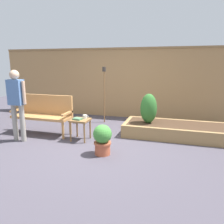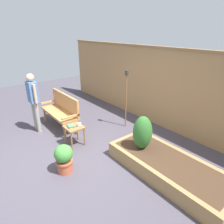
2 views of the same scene
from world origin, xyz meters
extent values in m
plane|color=#47424C|center=(0.00, 0.00, 0.00)|extent=(14.00, 14.00, 0.00)
cube|color=#A37A4C|center=(0.00, 2.60, 1.05)|extent=(8.40, 0.10, 2.10)
cube|color=olive|center=(0.00, 2.60, 2.13)|extent=(8.40, 0.14, 0.06)
cylinder|color=#B77F47|center=(-0.81, 0.47, 0.20)|extent=(0.06, 0.06, 0.40)
cylinder|color=#B77F47|center=(-0.81, 0.11, 0.20)|extent=(0.06, 0.06, 0.40)
cylinder|color=#B77F47|center=(-2.13, 0.47, 0.20)|extent=(0.06, 0.06, 0.40)
cylinder|color=#B77F47|center=(-2.13, 0.11, 0.20)|extent=(0.06, 0.06, 0.40)
cube|color=#B77F47|center=(-1.47, 0.29, 0.43)|extent=(1.44, 0.48, 0.06)
cube|color=#B77F47|center=(-1.47, 0.50, 0.70)|extent=(1.44, 0.06, 0.48)
cube|color=#B77F47|center=(-2.16, 0.29, 0.56)|extent=(0.06, 0.48, 0.04)
cube|color=#B77F47|center=(-0.78, 0.29, 0.56)|extent=(0.06, 0.48, 0.04)
cylinder|color=olive|center=(-0.24, 0.33, 0.22)|extent=(0.04, 0.04, 0.44)
cylinder|color=olive|center=(-0.24, 0.00, 0.22)|extent=(0.04, 0.04, 0.44)
cylinder|color=olive|center=(-0.57, 0.33, 0.22)|extent=(0.04, 0.04, 0.44)
cylinder|color=olive|center=(-0.57, 0.00, 0.22)|extent=(0.04, 0.04, 0.44)
cube|color=olive|center=(-0.40, 0.17, 0.46)|extent=(0.40, 0.40, 0.04)
cylinder|color=silver|center=(-0.33, 0.27, 0.52)|extent=(0.09, 0.09, 0.08)
torus|color=silver|center=(-0.28, 0.27, 0.52)|extent=(0.06, 0.01, 0.06)
cube|color=#4C7A56|center=(-0.44, 0.11, 0.50)|extent=(0.21, 0.17, 0.04)
cylinder|color=#B75638|center=(0.34, -0.46, 0.10)|extent=(0.29, 0.29, 0.21)
cylinder|color=#B75638|center=(0.34, -0.46, 0.23)|extent=(0.33, 0.33, 0.04)
sphere|color=#428938|center=(0.34, -0.46, 0.40)|extent=(0.35, 0.35, 0.35)
cube|color=#997547|center=(1.64, 0.59, 0.15)|extent=(2.40, 0.09, 0.30)
cube|color=#997547|center=(1.64, 1.50, 0.15)|extent=(2.40, 0.09, 0.30)
cube|color=#997547|center=(0.48, 1.04, 0.15)|extent=(0.09, 0.82, 0.30)
cube|color=#422D1E|center=(1.64, 1.04, 0.15)|extent=(2.22, 0.82, 0.30)
cylinder|color=brown|center=(1.00, 0.96, 0.33)|extent=(0.04, 0.04, 0.06)
ellipsoid|color=#2D6628|center=(1.00, 0.96, 0.65)|extent=(0.39, 0.39, 0.70)
cylinder|color=brown|center=(-0.37, 1.77, 0.73)|extent=(0.03, 0.03, 1.46)
cylinder|color=#332D28|center=(-0.37, 1.77, 1.53)|extent=(0.10, 0.10, 0.13)
cylinder|color=gray|center=(-1.58, -0.27, 0.41)|extent=(0.11, 0.11, 0.82)
cylinder|color=gray|center=(-1.78, -0.27, 0.41)|extent=(0.11, 0.11, 0.82)
cube|color=#4C70A3|center=(-1.68, -0.27, 1.09)|extent=(0.32, 0.20, 0.54)
cylinder|color=tan|center=(-1.48, -0.27, 1.09)|extent=(0.07, 0.07, 0.49)
cylinder|color=tan|center=(-1.88, -0.27, 1.09)|extent=(0.07, 0.07, 0.49)
sphere|color=tan|center=(-1.68, -0.27, 1.46)|extent=(0.20, 0.20, 0.20)
camera|label=1|loc=(1.65, -4.22, 1.71)|focal=35.80mm
camera|label=2|loc=(3.34, -1.69, 2.56)|focal=31.66mm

